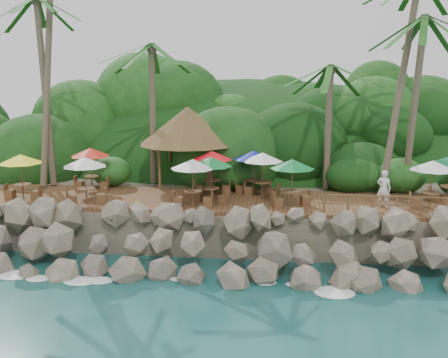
# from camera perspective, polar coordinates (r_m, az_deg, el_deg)

# --- Properties ---
(ground) EXTENTS (140.00, 140.00, 0.00)m
(ground) POSITION_cam_1_polar(r_m,az_deg,el_deg) (22.77, -1.68, -11.52)
(ground) COLOR #19514F
(ground) RESTS_ON ground
(land_base) EXTENTS (32.00, 25.20, 2.10)m
(land_base) POSITION_cam_1_polar(r_m,az_deg,el_deg) (37.68, 1.66, -0.41)
(land_base) COLOR gray
(land_base) RESTS_ON ground
(jungle_hill) EXTENTS (44.80, 28.00, 15.40)m
(jungle_hill) POSITION_cam_1_polar(r_m,az_deg,el_deg) (45.21, 2.41, 0.29)
(jungle_hill) COLOR #143811
(jungle_hill) RESTS_ON ground
(seawall) EXTENTS (29.00, 4.00, 2.30)m
(seawall) POSITION_cam_1_polar(r_m,az_deg,el_deg) (24.21, -1.04, -7.15)
(seawall) COLOR gray
(seawall) RESTS_ON ground
(terrace) EXTENTS (26.00, 5.00, 0.20)m
(terrace) POSITION_cam_1_polar(r_m,az_deg,el_deg) (27.72, -0.00, -2.43)
(terrace) COLOR brown
(terrace) RESTS_ON land_base
(jungle_foliage) EXTENTS (44.00, 16.00, 12.00)m
(jungle_foliage) POSITION_cam_1_polar(r_m,az_deg,el_deg) (36.94, 1.52, -2.33)
(jungle_foliage) COLOR #143811
(jungle_foliage) RESTS_ON ground
(foam_line) EXTENTS (25.20, 0.80, 0.06)m
(foam_line) POSITION_cam_1_polar(r_m,az_deg,el_deg) (23.03, -1.57, -11.16)
(foam_line) COLOR white
(foam_line) RESTS_ON ground
(palms) EXTENTS (26.54, 7.09, 14.81)m
(palms) POSITION_cam_1_polar(r_m,az_deg,el_deg) (29.88, 0.22, 17.99)
(palms) COLOR brown
(palms) RESTS_ON ground
(palapa) EXTENTS (5.65, 5.65, 4.60)m
(palapa) POSITION_cam_1_polar(r_m,az_deg,el_deg) (30.84, -3.92, 5.78)
(palapa) COLOR brown
(palapa) RESTS_ON ground
(dining_clusters) EXTENTS (24.21, 5.30, 2.38)m
(dining_clusters) POSITION_cam_1_polar(r_m,az_deg,el_deg) (27.20, 0.16, 1.77)
(dining_clusters) COLOR brown
(dining_clusters) RESTS_ON terrace
(railing) EXTENTS (7.20, 0.10, 1.00)m
(railing) POSITION_cam_1_polar(r_m,az_deg,el_deg) (25.68, 18.13, -2.56)
(railing) COLOR brown
(railing) RESTS_ON terrace
(waiter) EXTENTS (0.81, 0.69, 1.88)m
(waiter) POSITION_cam_1_polar(r_m,az_deg,el_deg) (27.06, 16.84, -1.03)
(waiter) COLOR white
(waiter) RESTS_ON terrace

